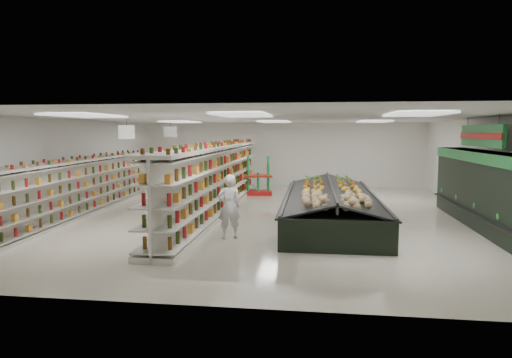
# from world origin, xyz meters

# --- Properties ---
(floor) EXTENTS (16.00, 16.00, 0.00)m
(floor) POSITION_xyz_m (0.00, 0.00, 0.00)
(floor) COLOR beige
(floor) RESTS_ON ground
(ceiling) EXTENTS (14.00, 16.00, 0.02)m
(ceiling) POSITION_xyz_m (0.00, 0.00, 3.20)
(ceiling) COLOR white
(ceiling) RESTS_ON wall_back
(wall_back) EXTENTS (14.00, 0.02, 3.20)m
(wall_back) POSITION_xyz_m (0.00, 8.00, 1.60)
(wall_back) COLOR silver
(wall_back) RESTS_ON floor
(wall_front) EXTENTS (14.00, 0.02, 3.20)m
(wall_front) POSITION_xyz_m (0.00, -8.00, 1.60)
(wall_front) COLOR silver
(wall_front) RESTS_ON floor
(wall_left) EXTENTS (0.02, 16.00, 3.20)m
(wall_left) POSITION_xyz_m (-7.00, 0.00, 1.60)
(wall_left) COLOR silver
(wall_left) RESTS_ON floor
(wall_right) EXTENTS (0.02, 16.00, 3.20)m
(wall_right) POSITION_xyz_m (7.00, 0.00, 1.60)
(wall_right) COLOR silver
(wall_right) RESTS_ON floor
(produce_wall_case) EXTENTS (0.93, 8.00, 2.20)m
(produce_wall_case) POSITION_xyz_m (6.53, -1.50, 1.24)
(produce_wall_case) COLOR black
(produce_wall_case) RESTS_ON floor
(aisle_sign_near) EXTENTS (0.52, 0.06, 0.75)m
(aisle_sign_near) POSITION_xyz_m (-3.80, -2.00, 2.75)
(aisle_sign_near) COLOR white
(aisle_sign_near) RESTS_ON ceiling
(aisle_sign_far) EXTENTS (0.52, 0.06, 0.75)m
(aisle_sign_far) POSITION_xyz_m (-3.80, 2.00, 2.75)
(aisle_sign_far) COLOR white
(aisle_sign_far) RESTS_ON ceiling
(hortifruti_banner) EXTENTS (0.12, 3.20, 0.95)m
(hortifruti_banner) POSITION_xyz_m (6.25, -1.50, 2.65)
(hortifruti_banner) COLOR #207832
(hortifruti_banner) RESTS_ON ceiling
(gondola_left) EXTENTS (1.29, 10.74, 1.86)m
(gondola_left) POSITION_xyz_m (-6.02, -0.79, 0.85)
(gondola_left) COLOR silver
(gondola_left) RESTS_ON floor
(gondola_center) EXTENTS (1.06, 13.16, 2.28)m
(gondola_center) POSITION_xyz_m (-1.69, 0.63, 1.05)
(gondola_center) COLOR silver
(gondola_center) RESTS_ON floor
(produce_island) EXTENTS (2.94, 7.89, 1.17)m
(produce_island) POSITION_xyz_m (2.20, -0.68, 0.53)
(produce_island) COLOR black
(produce_island) RESTS_ON floor
(soda_endcap) EXTENTS (1.34, 1.00, 1.58)m
(soda_endcap) POSITION_xyz_m (-0.79, 4.84, 0.77)
(soda_endcap) COLOR #AC1513
(soda_endcap) RESTS_ON floor
(shopper_main) EXTENTS (0.72, 0.60, 1.67)m
(shopper_main) POSITION_xyz_m (-0.47, -3.40, 0.84)
(shopper_main) COLOR silver
(shopper_main) RESTS_ON floor
(shopper_background) EXTENTS (0.88, 0.99, 1.74)m
(shopper_background) POSITION_xyz_m (-4.01, 3.89, 0.87)
(shopper_background) COLOR tan
(shopper_background) RESTS_ON floor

